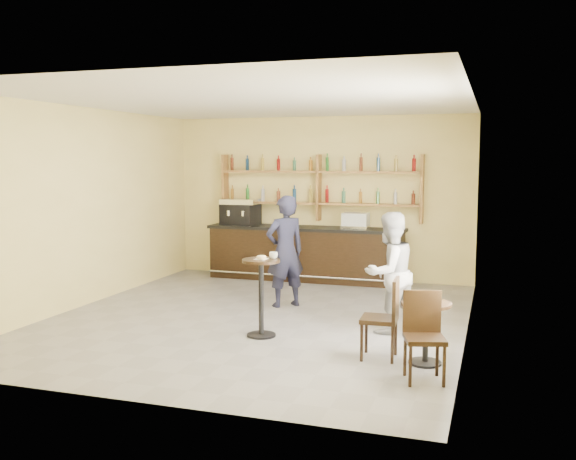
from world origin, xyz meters
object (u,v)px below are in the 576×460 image
(espresso_machine, at_px, (240,212))
(cafe_table, at_px, (426,333))
(bar_counter, at_px, (306,253))
(pedestal_table, at_px, (261,298))
(patron_second, at_px, (389,272))
(man_main, at_px, (285,251))
(chair_south, at_px, (425,338))
(chair_west, at_px, (379,318))
(pastry_case, at_px, (356,221))

(espresso_machine, xyz_separation_m, cafe_table, (4.17, -4.58, -0.95))
(espresso_machine, bearing_deg, bar_counter, 9.65)
(pedestal_table, relative_size, patron_second, 0.63)
(man_main, distance_m, patron_second, 2.11)
(pedestal_table, xyz_separation_m, cafe_table, (2.22, -0.51, -0.16))
(man_main, bearing_deg, chair_south, 87.39)
(cafe_table, bearing_deg, man_main, 137.12)
(espresso_machine, relative_size, chair_south, 0.76)
(pedestal_table, bearing_deg, chair_south, -26.12)
(man_main, bearing_deg, bar_counter, -125.40)
(bar_counter, distance_m, chair_south, 5.91)
(bar_counter, bearing_deg, espresso_machine, 180.00)
(espresso_machine, distance_m, patron_second, 4.88)
(pedestal_table, bearing_deg, espresso_machine, 115.70)
(espresso_machine, relative_size, chair_west, 0.75)
(espresso_machine, relative_size, cafe_table, 1.00)
(pastry_case, xyz_separation_m, patron_second, (1.18, -3.32, -0.37))
(chair_west, bearing_deg, bar_counter, -155.91)
(espresso_machine, distance_m, pastry_case, 2.37)
(espresso_machine, height_order, pastry_case, espresso_machine)
(bar_counter, bearing_deg, chair_west, -63.55)
(pastry_case, xyz_separation_m, man_main, (-0.66, -2.28, -0.30))
(man_main, relative_size, patron_second, 1.08)
(pedestal_table, bearing_deg, pastry_case, 84.21)
(bar_counter, height_order, patron_second, patron_second)
(pastry_case, bearing_deg, chair_west, -76.30)
(bar_counter, relative_size, man_main, 2.16)
(pastry_case, distance_m, chair_south, 5.55)
(pastry_case, distance_m, chair_west, 4.75)
(espresso_machine, xyz_separation_m, chair_south, (4.22, -5.18, -0.83))
(pastry_case, distance_m, pedestal_table, 4.14)
(man_main, xyz_separation_m, chair_south, (2.52, -2.89, -0.42))
(bar_counter, relative_size, espresso_machine, 5.35)
(man_main, xyz_separation_m, patron_second, (1.84, -1.04, -0.07))
(pastry_case, height_order, man_main, man_main)
(cafe_table, relative_size, chair_west, 0.75)
(pedestal_table, relative_size, cafe_table, 1.44)
(espresso_machine, bearing_deg, pedestal_table, -54.65)
(man_main, bearing_deg, pastry_case, -149.87)
(pedestal_table, height_order, patron_second, patron_second)
(bar_counter, relative_size, patron_second, 2.34)
(pedestal_table, distance_m, patron_second, 1.78)
(espresso_machine, relative_size, pedestal_table, 0.69)
(pedestal_table, height_order, cafe_table, pedestal_table)
(pastry_case, height_order, chair_west, pastry_case)
(espresso_machine, xyz_separation_m, pastry_case, (2.37, 0.00, -0.11))
(bar_counter, bearing_deg, chair_south, -61.15)
(bar_counter, bearing_deg, patron_second, -56.77)
(pedestal_table, bearing_deg, bar_counter, 98.16)
(pastry_case, distance_m, patron_second, 3.54)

